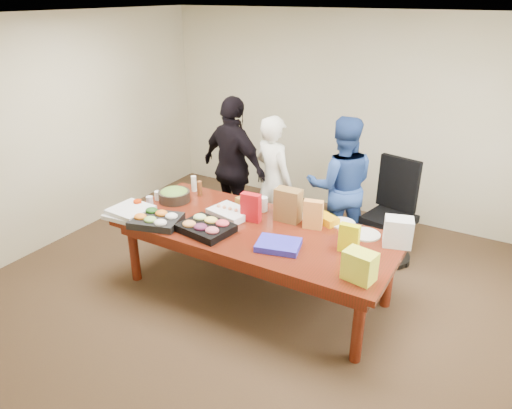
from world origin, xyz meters
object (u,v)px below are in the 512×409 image
Objects in this scene: sheet_cake at (230,213)px; conference_table at (256,261)px; person_right at (341,186)px; person_center at (273,181)px; salad_bowl at (174,196)px; office_chair at (390,215)px.

conference_table is at bearing -4.47° from sheet_cake.
person_center is at bearing -12.27° from person_right.
person_center reaches higher than sheet_cake.
conference_table is 7.95× the size of salad_bowl.
person_center is at bearing 109.50° from conference_table.
salad_bowl is (-2.11, -1.22, 0.24)m from office_chair.
conference_table is at bearing -113.47° from office_chair.
salad_bowl is at bearing -169.66° from sheet_cake.
conference_table is 2.46× the size of office_chair.
office_chair is 2.76× the size of sheet_cake.
office_chair is at bearing 160.19° from person_right.
person_center is 1.22m from salad_bowl.
person_center reaches higher than salad_bowl.
office_chair is 2.45m from salad_bowl.
conference_table is 1.69× the size of person_right.
sheet_cake is (-0.37, 0.11, 0.41)m from conference_table.
office_chair is 1.85m from sheet_cake.
person_right is 1.40m from sheet_cake.
sheet_cake is 0.75m from salad_bowl.
person_center is (-0.39, 1.09, 0.43)m from conference_table.
person_center is at bearing 102.61° from sheet_cake.
person_right is (0.79, 0.19, 0.02)m from person_center.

